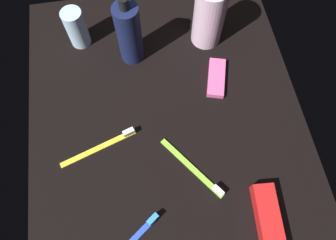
% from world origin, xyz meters
% --- Properties ---
extents(ground_plane, '(0.84, 0.64, 0.01)m').
position_xyz_m(ground_plane, '(0.00, 0.00, -0.01)').
color(ground_plane, black).
extents(lotion_bottle, '(0.06, 0.06, 0.20)m').
position_xyz_m(lotion_bottle, '(-0.21, -0.06, 0.09)').
color(lotion_bottle, '#171E44').
rests_on(lotion_bottle, ground_plane).
extents(bodywash_bottle, '(0.08, 0.08, 0.19)m').
position_xyz_m(bodywash_bottle, '(-0.23, 0.14, 0.09)').
color(bodywash_bottle, silver).
rests_on(bodywash_bottle, ground_plane).
extents(deodorant_stick, '(0.05, 0.05, 0.11)m').
position_xyz_m(deodorant_stick, '(-0.27, -0.18, 0.05)').
color(deodorant_stick, silver).
rests_on(deodorant_stick, ground_plane).
extents(toothbrush_yellow, '(0.07, 0.18, 0.02)m').
position_xyz_m(toothbrush_yellow, '(0.03, -0.15, 0.01)').
color(toothbrush_yellow, yellow).
rests_on(toothbrush_yellow, ground_plane).
extents(toothbrush_lime, '(0.15, 0.12, 0.02)m').
position_xyz_m(toothbrush_lime, '(0.12, 0.04, 0.01)').
color(toothbrush_lime, '#8CD133').
rests_on(toothbrush_lime, ground_plane).
extents(toothpaste_box_red, '(0.18, 0.06, 0.03)m').
position_xyz_m(toothpaste_box_red, '(0.26, 0.16, 0.02)').
color(toothpaste_box_red, red).
rests_on(toothpaste_box_red, ground_plane).
extents(snack_bar_pink, '(0.11, 0.07, 0.01)m').
position_xyz_m(snack_bar_pink, '(-0.10, 0.14, 0.01)').
color(snack_bar_pink, '#E55999').
rests_on(snack_bar_pink, ground_plane).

